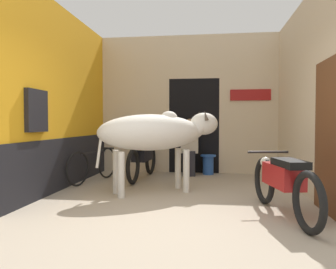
# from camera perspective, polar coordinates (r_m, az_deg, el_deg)

# --- Properties ---
(ground_plane) EXTENTS (30.00, 30.00, 0.00)m
(ground_plane) POSITION_cam_1_polar(r_m,az_deg,el_deg) (3.97, -0.92, -15.37)
(ground_plane) COLOR tan
(wall_left_shopfront) EXTENTS (0.25, 4.03, 3.26)m
(wall_left_shopfront) POSITION_cam_1_polar(r_m,az_deg,el_deg) (6.38, -17.91, 5.44)
(wall_left_shopfront) COLOR orange
(wall_left_shopfront) RESTS_ON ground_plane
(wall_back_with_doorway) EXTENTS (4.18, 0.94, 3.26)m
(wall_back_with_doorway) POSITION_cam_1_polar(r_m,az_deg,el_deg) (8.08, 4.07, 3.59)
(wall_back_with_doorway) COLOR beige
(wall_back_with_doorway) RESTS_ON ground_plane
(wall_right_with_door) EXTENTS (0.22, 4.03, 3.26)m
(wall_right_with_door) POSITION_cam_1_polar(r_m,az_deg,el_deg) (5.95, 23.42, 5.91)
(wall_right_with_door) COLOR beige
(wall_right_with_door) RESTS_ON ground_plane
(cow) EXTENTS (2.15, 1.51, 1.42)m
(cow) POSITION_cam_1_polar(r_m,az_deg,el_deg) (5.57, -1.82, 0.30)
(cow) COLOR silver
(cow) RESTS_ON ground_plane
(motorcycle_near) EXTENTS (0.62, 1.98, 0.79)m
(motorcycle_near) POSITION_cam_1_polar(r_m,az_deg,el_deg) (4.42, 19.39, -7.67)
(motorcycle_near) COLOR black
(motorcycle_near) RESTS_ON ground_plane
(motorcycle_far) EXTENTS (0.58, 1.98, 0.80)m
(motorcycle_far) POSITION_cam_1_polar(r_m,az_deg,el_deg) (6.97, -4.46, -4.01)
(motorcycle_far) COLOR black
(motorcycle_far) RESTS_ON ground_plane
(bicycle) EXTENTS (0.56, 1.60, 0.67)m
(bicycle) POSITION_cam_1_polar(r_m,az_deg,el_deg) (6.78, -12.81, -5.21)
(bicycle) COLOR black
(bicycle) RESTS_ON ground_plane
(shopkeeper_seated) EXTENTS (0.39, 0.34, 1.28)m
(shopkeeper_seated) POSITION_cam_1_polar(r_m,az_deg,el_deg) (7.42, 3.75, -1.90)
(shopkeeper_seated) COLOR #282833
(shopkeeper_seated) RESTS_ON ground_plane
(plastic_stool) EXTENTS (0.35, 0.35, 0.45)m
(plastic_stool) POSITION_cam_1_polar(r_m,az_deg,el_deg) (7.62, 7.01, -5.12)
(plastic_stool) COLOR #2856B2
(plastic_stool) RESTS_ON ground_plane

